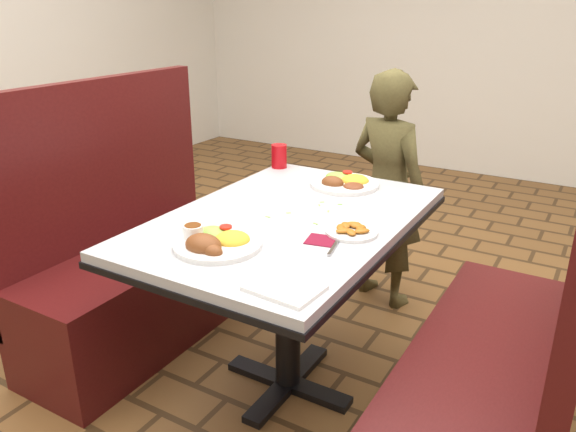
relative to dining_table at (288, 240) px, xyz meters
The scene contains 14 objects.
dining_table is the anchor object (origin of this frame).
booth_bench_left 0.86m from the dining_table, behind, with size 0.47×1.20×1.17m.
booth_bench_right 0.86m from the dining_table, ahead, with size 0.47×1.20×1.17m.
diner_person 0.91m from the dining_table, 87.27° to the left, with size 0.43×0.29×1.19m, color brown.
near_dinner_plate 0.38m from the dining_table, 99.72° to the right, with size 0.28×0.28×0.09m.
far_dinner_plate 0.45m from the dining_table, 86.70° to the left, with size 0.29×0.29×0.07m.
plantain_plate 0.29m from the dining_table, ahead, with size 0.18×0.18×0.03m.
maroon_napkin 0.27m from the dining_table, 33.76° to the right, with size 0.09×0.09×0.00m, color maroon.
spoon_utensil 0.33m from the dining_table, 32.02° to the right, with size 0.01×0.14×0.00m, color #BABABE.
red_tumbler 0.66m from the dining_table, 124.29° to the left, with size 0.07×0.07×0.11m, color red.
paper_napkin 0.57m from the dining_table, 60.38° to the right, with size 0.19×0.15×0.01m, color white.
knife_utensil 0.41m from the dining_table, 98.17° to the right, with size 0.01×0.17×0.00m, color silver.
fork_utensil 0.42m from the dining_table, 100.44° to the right, with size 0.01×0.16×0.00m, color silver.
lettuce_shreds 0.12m from the dining_table, 56.31° to the left, with size 0.28×0.32×0.00m, color #8AC64F, non-canonical shape.
Camera 1 is at (0.97, -1.64, 1.48)m, focal length 35.00 mm.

